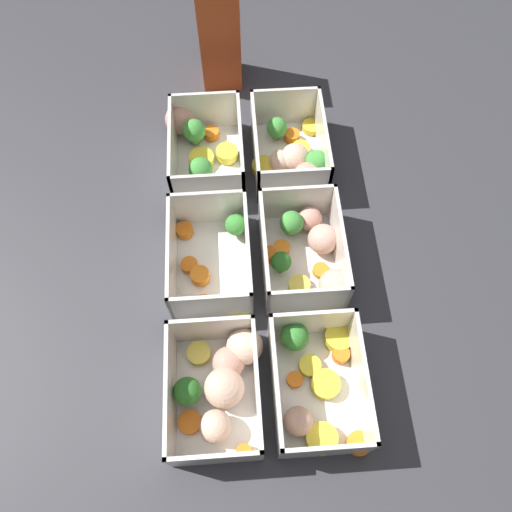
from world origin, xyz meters
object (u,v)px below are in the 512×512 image
at_px(container_far_left, 220,384).
at_px(juice_carton, 220,32).
at_px(container_far_center, 213,259).
at_px(container_near_right, 292,154).
at_px(container_near_left, 315,383).
at_px(container_far_right, 200,145).
at_px(container_near_center, 308,252).

bearing_deg(container_far_left, juice_carton, -2.32).
bearing_deg(container_far_center, juice_carton, -4.15).
distance_m(container_near_right, container_far_center, 0.22).
distance_m(container_near_left, container_near_right, 0.36).
distance_m(container_far_right, juice_carton, 0.19).
bearing_deg(container_near_center, container_far_left, 143.51).
relative_size(container_near_left, container_near_center, 1.10).
bearing_deg(container_near_right, container_near_center, -178.14).
xyz_separation_m(container_near_right, container_far_center, (-0.18, 0.13, -0.00)).
distance_m(container_near_center, container_far_right, 0.25).
bearing_deg(container_near_left, container_far_left, 86.92).
relative_size(container_near_right, container_far_center, 0.96).
bearing_deg(juice_carton, container_far_left, 177.68).
xyz_separation_m(container_near_center, container_far_left, (-0.18, 0.13, 0.00)).
relative_size(container_near_right, juice_carton, 0.80).
bearing_deg(container_near_left, juice_carton, 9.83).
xyz_separation_m(container_near_right, container_far_right, (0.03, 0.14, 0.00)).
distance_m(container_near_left, container_far_center, 0.22).
height_order(container_near_right, container_far_center, same).
relative_size(container_near_left, container_near_right, 1.11).
bearing_deg(container_far_center, container_near_right, -36.54).
xyz_separation_m(container_far_right, juice_carton, (0.17, -0.04, 0.07)).
xyz_separation_m(container_near_right, container_far_left, (-0.35, 0.13, 0.00)).
relative_size(container_near_left, juice_carton, 0.89).
height_order(container_near_right, container_far_right, same).
height_order(container_far_center, container_far_right, same).
bearing_deg(container_near_center, container_near_right, 1.86).
bearing_deg(juice_carton, container_near_left, -170.17).
xyz_separation_m(container_near_center, juice_carton, (0.38, 0.11, 0.07)).
xyz_separation_m(container_near_right, juice_carton, (0.20, 0.10, 0.07)).
xyz_separation_m(container_far_center, juice_carton, (0.38, -0.03, 0.07)).
xyz_separation_m(container_near_left, container_far_center, (0.18, 0.12, 0.00)).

